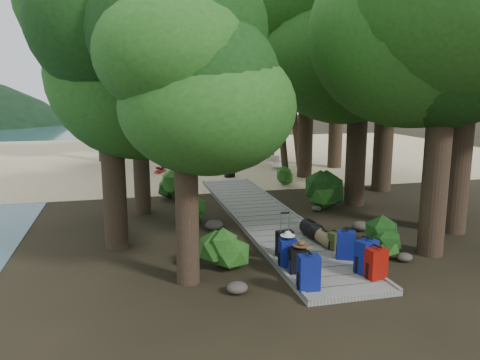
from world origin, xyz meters
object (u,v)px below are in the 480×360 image
object	(u,v)px
duffel_right_khaki	(324,238)
kayak	(160,169)
backpack_left_c	(288,251)
backpack_right_a	(376,262)
backpack_left_a	(309,271)
duffel_right_black	(312,229)
sun_lounger	(278,163)
backpack_left_b	(297,259)
backpack_right_d	(335,240)
suitcase_on_boardwalk	(285,243)
lone_suitcase_on_sand	(230,170)
backpack_right_b	(366,255)
backpack_right_c	(346,244)

from	to	relation	value
duffel_right_khaki	kayak	size ratio (longest dim) A/B	0.17
backpack_left_c	backpack_right_a	xyz separation A→B (m)	(1.56, -1.07, 0.01)
backpack_left_a	duffel_right_black	xyz separation A→B (m)	(1.38, 3.15, -0.18)
backpack_left_a	sun_lounger	bearing A→B (deg)	77.60
backpack_left_b	backpack_right_d	bearing A→B (deg)	44.13
suitcase_on_boardwalk	backpack_right_d	bearing A→B (deg)	-0.90
backpack_right_a	backpack_right_d	size ratio (longest dim) A/B	1.47
backpack_right_d	duffel_right_black	world-z (taller)	backpack_right_d
lone_suitcase_on_sand	backpack_right_a	bearing A→B (deg)	-102.46
backpack_left_a	backpack_right_b	xyz separation A→B (m)	(1.53, 0.51, 0.01)
backpack_right_a	backpack_right_c	distance (m)	1.23
backpack_left_a	sun_lounger	xyz separation A→B (m)	(4.18, 14.40, -0.18)
backpack_right_a	backpack_right_b	distance (m)	0.33
backpack_left_c	backpack_right_d	distance (m)	1.71
backpack_right_c	sun_lounger	size ratio (longest dim) A/B	0.38
backpack_left_a	backpack_right_b	world-z (taller)	backpack_right_b
suitcase_on_boardwalk	lone_suitcase_on_sand	bearing A→B (deg)	79.07
backpack_left_b	suitcase_on_boardwalk	distance (m)	1.07
lone_suitcase_on_sand	sun_lounger	distance (m)	3.39
backpack_right_d	suitcase_on_boardwalk	distance (m)	1.36
backpack_left_a	duffel_right_khaki	size ratio (longest dim) A/B	1.46
kayak	backpack_left_b	bearing A→B (deg)	-58.10
backpack_right_c	backpack_right_d	size ratio (longest dim) A/B	1.48
backpack_left_c	duffel_right_black	world-z (taller)	backpack_left_c
backpack_left_b	sun_lounger	world-z (taller)	backpack_left_b
backpack_left_b	backpack_left_a	bearing A→B (deg)	-90.98
backpack_right_b	backpack_right_c	xyz separation A→B (m)	(-0.03, 0.90, -0.04)
backpack_right_c	backpack_right_b	bearing A→B (deg)	-63.22
backpack_right_b	backpack_right_d	world-z (taller)	backpack_right_b
backpack_left_a	backpack_left_c	world-z (taller)	backpack_left_a
duffel_right_black	sun_lounger	world-z (taller)	sun_lounger
backpack_left_a	backpack_right_c	world-z (taller)	backpack_left_a
backpack_right_c	suitcase_on_boardwalk	world-z (taller)	backpack_right_c
suitcase_on_boardwalk	kayak	size ratio (longest dim) A/B	0.19
backpack_left_b	lone_suitcase_on_sand	distance (m)	11.85
backpack_right_a	suitcase_on_boardwalk	world-z (taller)	backpack_right_a
backpack_left_c	backpack_right_a	size ratio (longest dim) A/B	0.98
backpack_right_b	lone_suitcase_on_sand	world-z (taller)	backpack_right_b
backpack_right_c	lone_suitcase_on_sand	world-z (taller)	backpack_right_c
backpack_right_d	sun_lounger	distance (m)	12.65
suitcase_on_boardwalk	duffel_right_khaki	bearing A→B (deg)	17.04
backpack_right_b	sun_lounger	bearing A→B (deg)	58.16
backpack_left_b	backpack_right_c	world-z (taller)	backpack_right_c
backpack_right_b	lone_suitcase_on_sand	size ratio (longest dim) A/B	1.18
backpack_left_c	duffel_right_black	bearing A→B (deg)	56.00
sun_lounger	backpack_left_b	bearing A→B (deg)	-88.58
backpack_right_b	duffel_right_khaki	bearing A→B (deg)	72.08
backpack_left_c	backpack_right_d	bearing A→B (deg)	28.80
lone_suitcase_on_sand	backpack_right_d	bearing A→B (deg)	-102.45
backpack_right_a	duffel_right_khaki	xyz separation A→B (m)	(-0.15, 2.25, -0.18)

